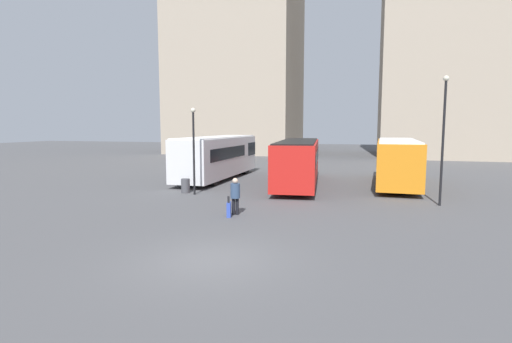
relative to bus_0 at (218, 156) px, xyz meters
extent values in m
plane|color=#4C4C4F|center=(6.39, -17.41, -1.75)|extent=(160.00, 160.00, 0.00)
cube|color=tan|center=(-8.54, 30.47, 20.05)|extent=(18.05, 14.85, 43.60)
cube|color=tan|center=(21.35, 30.47, 16.13)|extent=(18.13, 17.19, 35.74)
cube|color=silver|center=(0.00, -0.09, -0.03)|extent=(2.65, 11.21, 2.82)
cube|color=black|center=(0.03, 4.49, 0.32)|extent=(2.62, 2.07, 1.07)
cube|color=black|center=(-0.01, -1.10, 0.32)|extent=(2.65, 7.18, 0.85)
cube|color=white|center=(0.00, -0.09, 1.42)|extent=(2.45, 10.98, 0.08)
cylinder|color=black|center=(0.03, 3.37, -1.20)|extent=(2.47, 1.12, 1.10)
cylinder|color=black|center=(-0.03, -3.56, -1.20)|extent=(2.47, 1.12, 1.10)
cube|color=red|center=(6.35, -1.62, -0.13)|extent=(3.68, 11.69, 2.65)
cube|color=black|center=(5.86, 3.07, 0.20)|extent=(2.74, 2.36, 1.01)
cube|color=black|center=(6.45, -2.65, 0.20)|extent=(3.28, 7.58, 0.79)
cube|color=black|center=(6.35, -1.62, 1.23)|extent=(3.45, 11.44, 0.08)
cylinder|color=black|center=(5.98, 1.93, -1.22)|extent=(2.49, 1.30, 1.06)
cylinder|color=black|center=(6.72, -5.16, -1.22)|extent=(2.49, 1.30, 1.06)
cube|color=orange|center=(12.77, 0.12, -0.11)|extent=(2.88, 10.76, 2.69)
cube|color=black|center=(12.91, 4.49, 0.23)|extent=(2.65, 2.04, 1.02)
cube|color=black|center=(12.74, -0.85, 0.23)|extent=(2.79, 6.91, 0.81)
cube|color=white|center=(12.77, 0.12, 1.28)|extent=(2.67, 10.54, 0.08)
cylinder|color=black|center=(12.88, 3.43, -1.21)|extent=(2.48, 1.14, 1.06)
cylinder|color=black|center=(12.67, -3.19, -1.21)|extent=(2.48, 1.14, 1.06)
cylinder|color=black|center=(5.09, -11.42, -1.37)|extent=(0.18, 0.18, 0.76)
cylinder|color=black|center=(5.25, -11.38, -1.37)|extent=(0.18, 0.18, 0.76)
cylinder|color=#334766|center=(5.17, -11.40, -0.66)|extent=(0.52, 0.52, 0.66)
sphere|color=beige|center=(5.17, -11.40, -0.20)|extent=(0.25, 0.25, 0.25)
cube|color=#334CB2|center=(5.04, -11.90, -1.42)|extent=(0.27, 0.45, 0.65)
cube|color=black|center=(5.07, -12.04, -0.94)|extent=(0.10, 0.05, 0.29)
cylinder|color=black|center=(1.16, -6.96, 0.65)|extent=(0.12, 0.12, 4.79)
sphere|color=beige|center=(1.16, -6.96, 3.13)|extent=(0.28, 0.28, 0.28)
cylinder|color=black|center=(14.40, -6.68, 1.35)|extent=(0.12, 0.12, 6.19)
sphere|color=beige|center=(14.40, -6.68, 4.52)|extent=(0.28, 0.28, 0.28)
cylinder|color=#47474C|center=(0.40, -6.55, -1.32)|extent=(0.52, 0.52, 0.85)
camera|label=1|loc=(10.80, -28.14, 2.21)|focal=28.00mm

